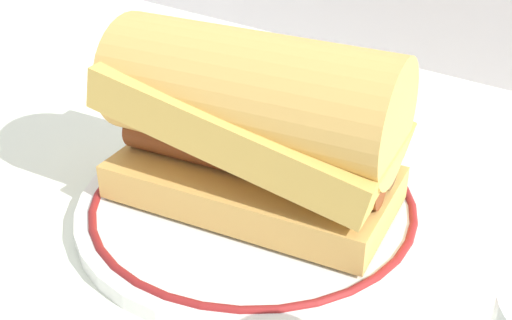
# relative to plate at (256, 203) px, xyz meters

# --- Properties ---
(ground_plane) EXTENTS (1.50, 1.50, 0.00)m
(ground_plane) POSITION_rel_plate_xyz_m (-0.02, -0.00, -0.01)
(ground_plane) COLOR white
(plate) EXTENTS (0.26, 0.26, 0.01)m
(plate) POSITION_rel_plate_xyz_m (0.00, 0.00, 0.00)
(plate) COLOR white
(plate) RESTS_ON ground_plane
(sausage_sandwich) EXTENTS (0.22, 0.14, 0.13)m
(sausage_sandwich) POSITION_rel_plate_xyz_m (0.00, 0.00, 0.07)
(sausage_sandwich) COLOR tan
(sausage_sandwich) RESTS_ON plate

